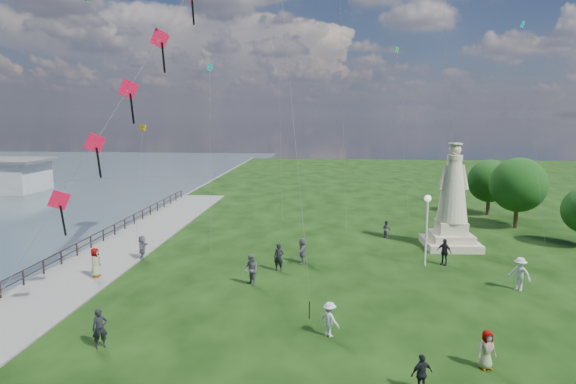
# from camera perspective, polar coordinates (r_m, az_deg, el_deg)

# --- Properties ---
(waterfront) EXTENTS (200.00, 200.00, 1.51)m
(waterfront) POSITION_cam_1_polar(r_m,az_deg,el_deg) (34.36, -24.51, -8.60)
(waterfront) COLOR #34444E
(waterfront) RESTS_ON ground
(statue) EXTENTS (4.04, 4.04, 7.87)m
(statue) POSITION_cam_1_polar(r_m,az_deg,el_deg) (38.07, 18.87, -1.88)
(statue) COLOR tan
(statue) RESTS_ON ground
(lamppost) EXTENTS (0.44, 0.44, 4.77)m
(lamppost) POSITION_cam_1_polar(r_m,az_deg,el_deg) (32.71, 16.16, -2.65)
(lamppost) COLOR silver
(lamppost) RESTS_ON ground
(tree_row) EXTENTS (7.26, 15.55, 6.27)m
(tree_row) POSITION_cam_1_polar(r_m,az_deg,el_deg) (47.44, 25.66, 0.49)
(tree_row) COLOR #382314
(tree_row) RESTS_ON ground
(person_0) EXTENTS (0.75, 0.69, 1.72)m
(person_0) POSITION_cam_1_polar(r_m,az_deg,el_deg) (22.90, -21.41, -14.82)
(person_0) COLOR black
(person_0) RESTS_ON ground
(person_1) EXTENTS (1.03, 1.06, 1.88)m
(person_1) POSITION_cam_1_polar(r_m,az_deg,el_deg) (28.58, -4.40, -9.19)
(person_1) COLOR #595960
(person_1) RESTS_ON ground
(person_2) EXTENTS (1.14, 1.07, 1.61)m
(person_2) POSITION_cam_1_polar(r_m,az_deg,el_deg) (22.50, 4.94, -14.79)
(person_2) COLOR silver
(person_2) RESTS_ON ground
(person_3) EXTENTS (0.97, 0.75, 1.47)m
(person_3) POSITION_cam_1_polar(r_m,az_deg,el_deg) (19.06, 15.57, -20.01)
(person_3) COLOR black
(person_3) RESTS_ON ground
(person_4) EXTENTS (0.87, 0.66, 1.58)m
(person_4) POSITION_cam_1_polar(r_m,az_deg,el_deg) (21.36, 22.47, -16.89)
(person_4) COLOR #595960
(person_4) RESTS_ON ground
(person_5) EXTENTS (0.91, 1.67, 1.72)m
(person_5) POSITION_cam_1_polar(r_m,az_deg,el_deg) (34.91, -16.89, -6.31)
(person_5) COLOR #595960
(person_5) RESTS_ON ground
(person_6) EXTENTS (0.74, 0.58, 1.80)m
(person_6) POSITION_cam_1_polar(r_m,az_deg,el_deg) (31.05, -1.11, -7.75)
(person_6) COLOR black
(person_6) RESTS_ON ground
(person_7) EXTENTS (0.77, 0.83, 1.46)m
(person_7) POSITION_cam_1_polar(r_m,az_deg,el_deg) (40.04, 11.58, -4.32)
(person_7) COLOR #595960
(person_7) RESTS_ON ground
(person_8) EXTENTS (1.38, 1.27, 1.93)m
(person_8) POSITION_cam_1_polar(r_m,az_deg,el_deg) (30.73, 25.77, -8.74)
(person_8) COLOR silver
(person_8) RESTS_ON ground
(person_9) EXTENTS (1.13, 1.10, 1.79)m
(person_9) POSITION_cam_1_polar(r_m,az_deg,el_deg) (33.91, 18.02, -6.76)
(person_9) COLOR black
(person_9) RESTS_ON ground
(person_10) EXTENTS (0.57, 0.90, 1.81)m
(person_10) POSITION_cam_1_polar(r_m,az_deg,el_deg) (31.97, -21.86, -7.92)
(person_10) COLOR #595960
(person_10) RESTS_ON ground
(person_11) EXTENTS (0.75, 1.65, 1.75)m
(person_11) POSITION_cam_1_polar(r_m,az_deg,el_deg) (32.65, 1.72, -6.94)
(person_11) COLOR #595960
(person_11) RESTS_ON ground
(red_kite_train) EXTENTS (9.11, 9.35, 19.42)m
(red_kite_train) POSITION_cam_1_polar(r_m,az_deg,el_deg) (25.87, -16.97, 13.48)
(red_kite_train) COLOR black
(red_kite_train) RESTS_ON ground
(small_kites) EXTENTS (31.57, 16.38, 26.56)m
(small_kites) POSITION_cam_1_polar(r_m,az_deg,el_deg) (43.18, 6.23, 15.65)
(small_kites) COLOR teal
(small_kites) RESTS_ON ground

